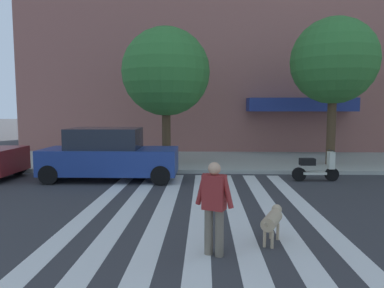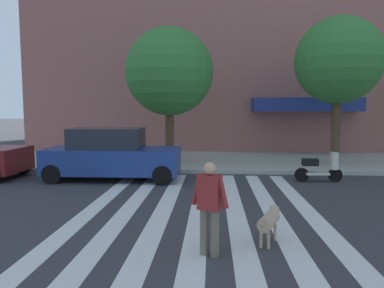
% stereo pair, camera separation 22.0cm
% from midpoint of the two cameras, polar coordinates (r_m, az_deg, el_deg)
% --- Properties ---
extents(ground_plane, '(160.00, 160.00, 0.00)m').
position_cam_midpoint_polar(ground_plane, '(7.04, -5.15, -15.54)').
color(ground_plane, '#353538').
extents(sidewalk_far, '(80.00, 6.00, 0.15)m').
position_cam_midpoint_polar(sidewalk_far, '(16.99, -0.07, -2.68)').
color(sidewalk_far, '#A6A89B').
rests_on(sidewalk_far, ground_plane).
extents(crosswalk_stripes, '(5.85, 13.97, 0.01)m').
position_cam_midpoint_polar(crosswalk_stripes, '(6.97, 1.38, -15.70)').
color(crosswalk_stripes, silver).
rests_on(crosswalk_stripes, ground_plane).
extents(parked_car_behind_first, '(4.74, 1.92, 1.86)m').
position_cam_midpoint_polar(parked_car_behind_first, '(13.07, -12.24, -1.72)').
color(parked_car_behind_first, navy).
rests_on(parked_car_behind_first, ground_plane).
extents(parked_scooter, '(1.63, 0.50, 1.11)m').
position_cam_midpoint_polar(parked_scooter, '(13.24, 20.04, -3.65)').
color(parked_scooter, black).
rests_on(parked_scooter, ground_plane).
extents(street_tree_nearest, '(3.77, 3.77, 5.86)m').
position_cam_midpoint_polar(street_tree_nearest, '(15.65, -3.23, 11.37)').
color(street_tree_nearest, '#4C3823').
rests_on(street_tree_nearest, sidewalk_far).
extents(street_tree_middle, '(3.60, 3.60, 6.19)m').
position_cam_midpoint_polar(street_tree_middle, '(16.45, 22.72, 12.13)').
color(street_tree_middle, '#4C3823').
rests_on(street_tree_middle, sidewalk_far).
extents(pedestrian_dog_walker, '(0.68, 0.37, 1.64)m').
position_cam_midpoint_polar(pedestrian_dog_walker, '(6.22, 3.86, -9.44)').
color(pedestrian_dog_walker, '#6B6051').
rests_on(pedestrian_dog_walker, ground_plane).
extents(dog_on_leash, '(0.56, 1.04, 0.65)m').
position_cam_midpoint_polar(dog_on_leash, '(7.07, 13.15, -11.77)').
color(dog_on_leash, tan).
rests_on(dog_on_leash, ground_plane).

